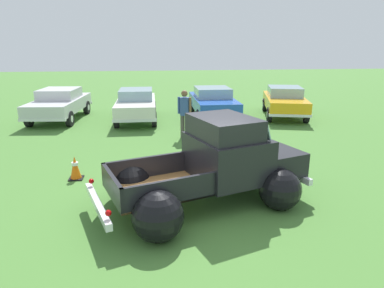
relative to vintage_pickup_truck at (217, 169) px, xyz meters
name	(u,v)px	position (x,y,z in m)	size (l,w,h in m)	color
ground_plane	(201,203)	(-0.37, -0.13, -0.76)	(80.00, 80.00, 0.00)	#477A33
vintage_pickup_truck	(217,169)	(0.00, 0.00, 0.00)	(4.99, 3.83, 1.96)	black
show_car_0	(59,103)	(-5.63, 9.42, 0.03)	(2.30, 4.48, 1.43)	black
show_car_1	(136,104)	(-2.07, 8.83, 0.02)	(1.82, 4.32, 1.43)	black
show_car_2	(213,101)	(1.54, 9.05, 0.03)	(1.93, 4.27, 1.43)	black
show_car_3	(284,100)	(5.06, 8.92, 0.02)	(2.77, 4.48, 1.43)	black
spectator_0	(185,111)	(-0.17, 5.48, 0.28)	(0.52, 0.45, 1.80)	#4C4742
lane_cone_0	(75,168)	(-3.43, 1.71, -0.45)	(0.36, 0.36, 0.63)	black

